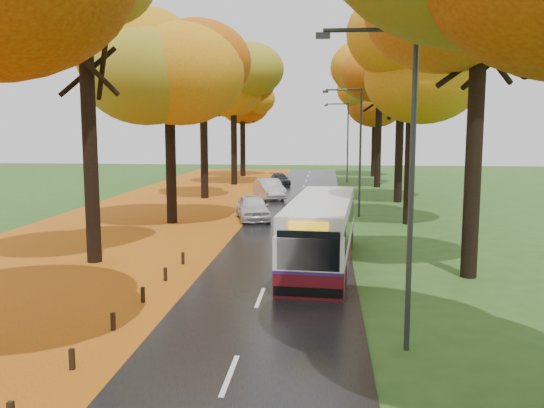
# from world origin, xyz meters

# --- Properties ---
(road) EXTENTS (6.50, 90.00, 0.04)m
(road) POSITION_xyz_m (0.00, 25.00, 0.02)
(road) COLOR black
(road) RESTS_ON ground
(centre_line) EXTENTS (0.12, 90.00, 0.01)m
(centre_line) POSITION_xyz_m (0.00, 25.00, 0.04)
(centre_line) COLOR silver
(centre_line) RESTS_ON road
(leaf_verge) EXTENTS (12.00, 90.00, 0.02)m
(leaf_verge) POSITION_xyz_m (-9.00, 25.00, 0.01)
(leaf_verge) COLOR #84390C
(leaf_verge) RESTS_ON ground
(leaf_drift) EXTENTS (0.90, 90.00, 0.01)m
(leaf_drift) POSITION_xyz_m (-3.05, 25.00, 0.04)
(leaf_drift) COLOR #C16C13
(leaf_drift) RESTS_ON road
(trees_left) EXTENTS (9.20, 74.00, 13.88)m
(trees_left) POSITION_xyz_m (-7.18, 27.06, 9.53)
(trees_left) COLOR black
(trees_left) RESTS_ON ground
(trees_right) EXTENTS (9.30, 74.20, 13.96)m
(trees_right) POSITION_xyz_m (7.19, 26.91, 9.69)
(trees_right) COLOR black
(trees_right) RESTS_ON ground
(bollard_row) EXTENTS (0.11, 23.51, 0.52)m
(bollard_row) POSITION_xyz_m (-3.70, 4.70, 0.26)
(bollard_row) COLOR black
(bollard_row) RESTS_ON ground
(streetlamp_near) EXTENTS (2.45, 0.18, 8.00)m
(streetlamp_near) POSITION_xyz_m (3.95, 8.00, 4.71)
(streetlamp_near) COLOR #333538
(streetlamp_near) RESTS_ON ground
(streetlamp_mid) EXTENTS (2.45, 0.18, 8.00)m
(streetlamp_mid) POSITION_xyz_m (3.95, 30.00, 4.71)
(streetlamp_mid) COLOR #333538
(streetlamp_mid) RESTS_ON ground
(streetlamp_far) EXTENTS (2.45, 0.18, 8.00)m
(streetlamp_far) POSITION_xyz_m (3.95, 52.00, 4.71)
(streetlamp_far) COLOR #333538
(streetlamp_far) RESTS_ON ground
(bus) EXTENTS (3.09, 10.35, 2.68)m
(bus) POSITION_xyz_m (1.95, 16.92, 1.45)
(bus) COLOR #570D15
(bus) RESTS_ON road
(car_white) EXTENTS (2.81, 4.75, 1.52)m
(car_white) POSITION_xyz_m (-2.29, 27.93, 0.80)
(car_white) COLOR silver
(car_white) RESTS_ON road
(car_silver) EXTENTS (3.13, 4.96, 1.54)m
(car_silver) POSITION_xyz_m (-2.35, 38.46, 0.81)
(car_silver) COLOR #A9ABB1
(car_silver) RESTS_ON road
(car_dark) EXTENTS (2.56, 4.16, 1.12)m
(car_dark) POSITION_xyz_m (-2.35, 48.73, 0.60)
(car_dark) COLOR black
(car_dark) RESTS_ON road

